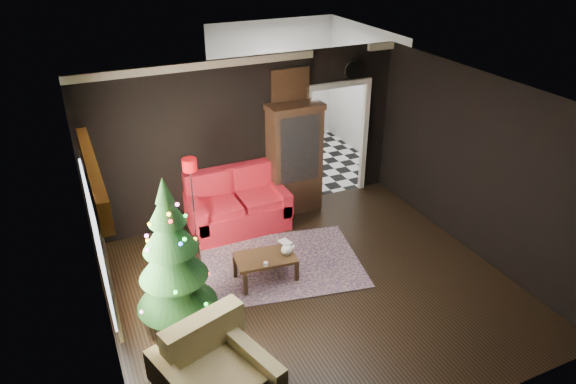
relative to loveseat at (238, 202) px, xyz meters
name	(u,v)px	position (x,y,z in m)	size (l,w,h in m)	color
floor	(314,289)	(0.40, -2.05, -0.50)	(5.50, 5.50, 0.00)	black
ceiling	(320,101)	(0.40, -2.05, 2.30)	(5.50, 5.50, 0.00)	white
wall_back	(249,139)	(0.40, 0.45, 0.90)	(5.50, 5.50, 0.00)	black
wall_front	(441,324)	(0.40, -4.55, 0.90)	(5.50, 5.50, 0.00)	black
wall_left	(97,254)	(-2.35, -2.05, 0.90)	(5.50, 5.50, 0.00)	black
wall_right	(479,167)	(3.15, -2.05, 0.90)	(5.50, 5.50, 0.00)	black
doorway	(336,142)	(2.10, 0.45, 0.55)	(1.10, 0.10, 2.10)	#EEE4CA
left_window	(98,240)	(-2.31, -1.85, 0.95)	(0.05, 1.60, 1.40)	white
valance	(93,175)	(-2.23, -1.85, 1.77)	(0.12, 2.10, 0.35)	brown
kitchen_floor	(300,163)	(2.10, 1.95, -0.50)	(3.00, 3.00, 0.00)	silver
kitchen_window	(273,70)	(2.10, 3.40, 1.20)	(0.70, 0.06, 0.70)	white
rug	(282,264)	(0.22, -1.30, -0.49)	(2.38, 1.73, 0.01)	#321F2D
loveseat	(238,202)	(0.00, 0.00, 0.00)	(1.70, 0.90, 1.00)	#8A0007
curio_cabinet	(294,161)	(1.15, 0.22, 0.45)	(0.90, 0.45, 1.90)	black
floor_lamp	(193,202)	(-0.82, -0.27, 0.33)	(0.24, 0.24, 1.45)	black
christmas_tree	(172,254)	(-1.51, -1.88, 0.55)	(1.04, 1.04, 1.98)	black
armchair	(215,377)	(-1.48, -3.43, -0.04)	(1.01, 1.01, 1.03)	#C5A98C
coffee_table	(266,268)	(-0.14, -1.54, -0.29)	(0.86, 0.52, 0.39)	black
teapot	(287,250)	(0.16, -1.62, -0.01)	(0.19, 0.19, 0.18)	silver
cup_a	(286,249)	(0.19, -1.53, -0.07)	(0.07, 0.07, 0.06)	white
cup_b	(266,264)	(-0.21, -1.74, -0.07)	(0.06, 0.06, 0.05)	silver
book	(282,239)	(0.21, -1.34, 0.00)	(0.14, 0.01, 0.20)	tan
wall_clock	(353,70)	(2.35, 0.40, 1.88)	(0.32, 0.32, 0.06)	white
painting	(290,86)	(1.15, 0.41, 1.75)	(0.62, 0.05, 0.52)	#A07245
kitchen_counter	(278,126)	(2.10, 3.15, -0.05)	(1.80, 0.60, 0.90)	silver
kitchen_table	(293,155)	(1.80, 1.65, -0.12)	(0.70, 0.70, 0.75)	brown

